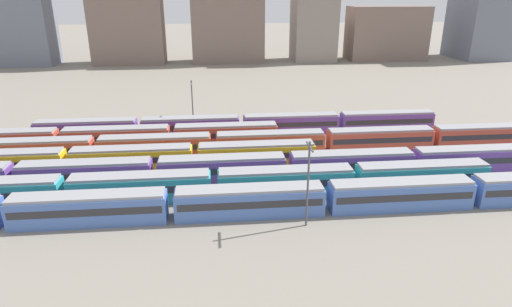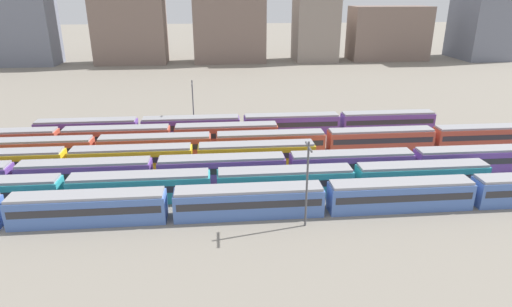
{
  "view_description": "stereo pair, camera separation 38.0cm",
  "coord_description": "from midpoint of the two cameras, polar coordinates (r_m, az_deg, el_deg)",
  "views": [
    {
      "loc": [
        24.29,
        -46.29,
        25.86
      ],
      "look_at": [
        30.4,
        15.6,
        2.04
      ],
      "focal_mm": 30.17,
      "sensor_mm": 36.0,
      "label": 1
    },
    {
      "loc": [
        24.67,
        -46.33,
        25.86
      ],
      "look_at": [
        30.4,
        15.6,
        2.04
      ],
      "focal_mm": 30.17,
      "sensor_mm": 36.0,
      "label": 2
    }
  ],
  "objects": [
    {
      "name": "distant_building_3",
      "position": [
        170.31,
        7.99,
        17.4
      ],
      "size": [
        15.6,
        15.33,
        31.74
      ],
      "primitive_type": "cube",
      "color": "gray",
      "rests_on": "ground_plane"
    },
    {
      "name": "catenary_pole_1",
      "position": [
        83.23,
        -8.22,
        6.61
      ],
      "size": [
        0.24,
        3.2,
        9.97
      ],
      "color": "#4C4C51",
      "rests_on": "ground_plane"
    },
    {
      "name": "train_track_2",
      "position": [
        62.37,
        4.36,
        -1.69
      ],
      "size": [
        112.5,
        3.06,
        3.75
      ],
      "color": "#6B429E",
      "rests_on": "ground_plane"
    },
    {
      "name": "distant_building_1",
      "position": [
        168.55,
        -16.65,
        18.85
      ],
      "size": [
        25.59,
        13.07,
        44.09
      ],
      "primitive_type": "cube",
      "color": "#7A665B",
      "rests_on": "ground_plane"
    },
    {
      "name": "train_track_5",
      "position": [
        78.11,
        -17.79,
        2.06
      ],
      "size": [
        55.8,
        3.06,
        3.75
      ],
      "color": "#BC4C38",
      "rests_on": "ground_plane"
    },
    {
      "name": "catenary_pole_0",
      "position": [
        48.7,
        7.02,
        -3.59
      ],
      "size": [
        0.24,
        3.2,
        10.41
      ],
      "color": "#4C4C51",
      "rests_on": "ground_plane"
    },
    {
      "name": "train_track_0",
      "position": [
        53.76,
        9.42,
        -5.82
      ],
      "size": [
        112.5,
        3.06,
        3.75
      ],
      "color": "#4C70BC",
      "rests_on": "ground_plane"
    },
    {
      "name": "train_track_1",
      "position": [
        56.82,
        -5.43,
        -4.08
      ],
      "size": [
        74.7,
        3.06,
        3.75
      ],
      "color": "teal",
      "rests_on": "ground_plane"
    },
    {
      "name": "train_track_4",
      "position": [
        73.57,
        9.41,
        1.66
      ],
      "size": [
        112.5,
        3.06,
        3.75
      ],
      "color": "#BC4C38",
      "rests_on": "ground_plane"
    },
    {
      "name": "ground_plane",
      "position": [
        71.42,
        -24.93,
        -2.33
      ],
      "size": [
        600.0,
        600.0,
        0.0
      ],
      "primitive_type": "plane",
      "color": "gray"
    },
    {
      "name": "train_track_6",
      "position": [
        81.27,
        -1.76,
        3.8
      ],
      "size": [
        74.7,
        3.06,
        3.75
      ],
      "color": "#6B429E",
      "rests_on": "ground_plane"
    },
    {
      "name": "distant_building_4",
      "position": [
        179.38,
        17.21,
        14.98
      ],
      "size": [
        29.64,
        13.02,
        19.9
      ],
      "primitive_type": "cube",
      "color": "#7A665B",
      "rests_on": "ground_plane"
    },
    {
      "name": "distant_building_2",
      "position": [
        166.02,
        -3.52,
        18.0
      ],
      "size": [
        26.29,
        13.42,
        34.79
      ],
      "primitive_type": "cube",
      "color": "#7A665B",
      "rests_on": "ground_plane"
    },
    {
      "name": "distant_building_5",
      "position": [
        196.04,
        28.05,
        15.95
      ],
      "size": [
        17.68,
        21.94,
        33.34
      ],
      "primitive_type": "cube",
      "color": "slate",
      "rests_on": "ground_plane"
    },
    {
      "name": "train_track_3",
      "position": [
        67.63,
        -15.92,
        -0.63
      ],
      "size": [
        55.8,
        3.06,
        3.75
      ],
      "color": "yellow",
      "rests_on": "ground_plane"
    }
  ]
}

